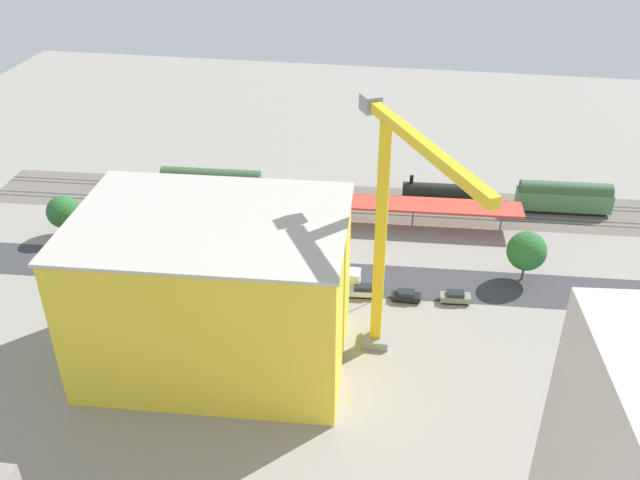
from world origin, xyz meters
name	(u,v)px	position (x,y,z in m)	size (l,w,h in m)	color
ground_plane	(319,257)	(0.00, 0.00, 0.00)	(206.78, 206.78, 0.00)	gray
rail_bed	(336,202)	(0.00, -19.23, 0.00)	(129.24, 14.01, 0.01)	#665E54
street_asphalt	(313,277)	(0.00, 5.78, 0.00)	(129.24, 9.00, 0.01)	#38383D
track_rails	(336,201)	(0.00, -19.23, 0.18)	(129.05, 14.57, 0.12)	#9E9EA8
platform_canopy_near	(327,200)	(0.70, -11.94, 4.10)	(67.01, 9.05, 4.33)	#C63D2D
locomotive	(445,194)	(-19.77, -22.24, 1.86)	(15.82, 3.67, 5.21)	black
passenger_coach	(564,196)	(-40.68, -22.24, 3.07)	(16.72, 3.93, 5.86)	black
freight_coach_far	(211,184)	(22.86, -16.22, 3.36)	(19.10, 4.15, 6.39)	black
parked_car_0	(455,297)	(-21.59, 8.80, 0.77)	(4.51, 2.13, 1.72)	black
parked_car_1	(406,296)	(-14.44, 9.58, 0.72)	(4.30, 1.78, 1.62)	black
parked_car_2	(363,291)	(-8.11, 9.52, 0.82)	(4.77, 2.10, 1.85)	black
parked_car_3	(319,287)	(-1.46, 9.33, 0.78)	(4.20, 2.07, 1.74)	black
parked_car_4	(278,283)	(4.83, 9.21, 0.70)	(4.69, 1.95, 1.57)	black
parked_car_5	(237,278)	(11.32, 9.09, 0.79)	(4.74, 1.75, 1.80)	black
parked_car_6	(197,274)	(17.62, 9.11, 0.75)	(4.36, 2.13, 1.67)	black
parked_car_7	(154,271)	(24.55, 9.25, 0.72)	(4.42, 2.08, 1.64)	black
construction_building	(215,292)	(9.05, 25.56, 9.99)	(32.33, 22.56, 19.99)	yellow
construction_roof_slab	(208,221)	(9.05, 25.56, 20.19)	(32.93, 23.16, 0.40)	#B7B2A8
tower_crane	(390,222)	(-12.12, 21.99, 19.98)	(15.04, 24.98, 33.23)	gray
box_truck_0	(331,278)	(-3.07, 7.99, 1.60)	(8.94, 2.70, 3.20)	black
street_tree_0	(192,223)	(20.72, 0.90, 4.98)	(4.59, 4.59, 7.29)	brown
street_tree_1	(63,212)	(43.42, 0.05, 4.55)	(5.54, 5.54, 7.33)	brown
street_tree_2	(527,251)	(-31.76, 1.23, 5.14)	(5.97, 5.97, 8.14)	brown
street_tree_3	(127,216)	(32.26, -0.06, 4.60)	(4.17, 4.17, 6.72)	brown
traffic_light	(377,276)	(-10.05, 10.23, 4.29)	(0.50, 0.36, 6.46)	#333333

